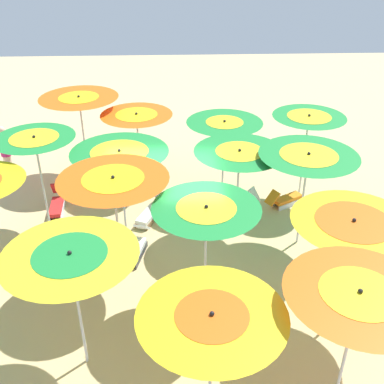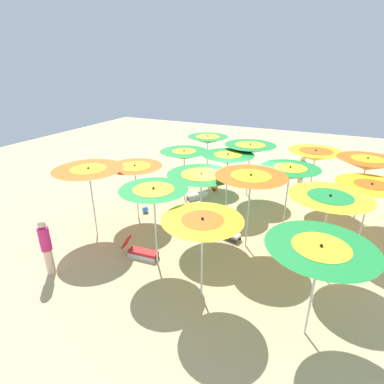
{
  "view_description": "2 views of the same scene",
  "coord_description": "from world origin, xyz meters",
  "px_view_note": "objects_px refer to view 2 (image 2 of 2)",
  "views": [
    {
      "loc": [
        0.3,
        -8.69,
        6.88
      ],
      "look_at": [
        0.73,
        1.68,
        0.83
      ],
      "focal_mm": 43.61,
      "sensor_mm": 36.0,
      "label": 1
    },
    {
      "loc": [
        -9.6,
        -2.69,
        5.67
      ],
      "look_at": [
        -0.84,
        1.42,
        1.57
      ],
      "focal_mm": 28.51,
      "sensor_mm": 36.0,
      "label": 2
    }
  ],
  "objects_px": {
    "beach_umbrella_0": "(320,255)",
    "lounger_4": "(141,251)",
    "beach_umbrella_4": "(202,225)",
    "lounger_0": "(189,219)",
    "beach_umbrella_10": "(228,159)",
    "beach_umbrella_12": "(89,174)",
    "beach_umbrella_8": "(154,195)",
    "beach_umbrella_11": "(250,149)",
    "beach_umbrella_3": "(366,164)",
    "beach_umbrella_1": "(329,202)",
    "beachgoer_0": "(46,246)",
    "beach_umbrella_6": "(290,173)",
    "lounger_1": "(199,194)",
    "beach_ball": "(145,209)",
    "beach_umbrella_13": "(135,170)",
    "beach_umbrella_15": "(208,140)",
    "beach_umbrella_9": "(201,180)",
    "beach_umbrella_7": "(315,156)",
    "lounger_2": "(225,232)",
    "lounger_3": "(213,185)",
    "beachgoer_1": "(301,175)",
    "beach_umbrella_5": "(250,182)",
    "beach_umbrella_2": "(371,189)"
  },
  "relations": [
    {
      "from": "beach_umbrella_13",
      "to": "beachgoer_1",
      "type": "relative_size",
      "value": 1.19
    },
    {
      "from": "beach_umbrella_10",
      "to": "beach_umbrella_15",
      "type": "distance_m",
      "value": 2.7
    },
    {
      "from": "beach_umbrella_13",
      "to": "beach_umbrella_9",
      "type": "bearing_deg",
      "value": -94.24
    },
    {
      "from": "beach_umbrella_5",
      "to": "beachgoer_1",
      "type": "height_order",
      "value": "beach_umbrella_5"
    },
    {
      "from": "beach_umbrella_1",
      "to": "beach_umbrella_11",
      "type": "relative_size",
      "value": 1.01
    },
    {
      "from": "beach_umbrella_3",
      "to": "beach_umbrella_6",
      "type": "relative_size",
      "value": 1.04
    },
    {
      "from": "beach_umbrella_12",
      "to": "lounger_2",
      "type": "bearing_deg",
      "value": -67.1
    },
    {
      "from": "lounger_0",
      "to": "lounger_1",
      "type": "xyz_separation_m",
      "value": [
        2.4,
        0.66,
        -0.0
      ]
    },
    {
      "from": "beach_umbrella_4",
      "to": "lounger_0",
      "type": "relative_size",
      "value": 1.79
    },
    {
      "from": "lounger_0",
      "to": "beach_umbrella_3",
      "type": "bearing_deg",
      "value": 52.77
    },
    {
      "from": "lounger_0",
      "to": "beach_umbrella_10",
      "type": "bearing_deg",
      "value": 95.62
    },
    {
      "from": "beach_umbrella_13",
      "to": "lounger_2",
      "type": "height_order",
      "value": "beach_umbrella_13"
    },
    {
      "from": "beach_umbrella_8",
      "to": "lounger_2",
      "type": "height_order",
      "value": "beach_umbrella_8"
    },
    {
      "from": "beach_umbrella_9",
      "to": "lounger_3",
      "type": "xyz_separation_m",
      "value": [
        4.31,
        1.24,
        -1.93
      ]
    },
    {
      "from": "beach_umbrella_3",
      "to": "lounger_4",
      "type": "distance_m",
      "value": 8.69
    },
    {
      "from": "beach_umbrella_8",
      "to": "beach_umbrella_10",
      "type": "distance_m",
      "value": 4.85
    },
    {
      "from": "beach_umbrella_1",
      "to": "lounger_0",
      "type": "bearing_deg",
      "value": 78.05
    },
    {
      "from": "beach_umbrella_10",
      "to": "beach_umbrella_11",
      "type": "relative_size",
      "value": 0.95
    },
    {
      "from": "beach_umbrella_6",
      "to": "beach_umbrella_7",
      "type": "relative_size",
      "value": 0.98
    },
    {
      "from": "beach_umbrella_9",
      "to": "beach_ball",
      "type": "bearing_deg",
      "value": 75.7
    },
    {
      "from": "beach_umbrella_9",
      "to": "lounger_0",
      "type": "xyz_separation_m",
      "value": [
        0.59,
        0.74,
        -1.93
      ]
    },
    {
      "from": "beach_umbrella_11",
      "to": "lounger_4",
      "type": "bearing_deg",
      "value": 164.82
    },
    {
      "from": "beach_umbrella_15",
      "to": "lounger_2",
      "type": "distance_m",
      "value": 5.59
    },
    {
      "from": "beach_umbrella_15",
      "to": "lounger_4",
      "type": "relative_size",
      "value": 2.03
    },
    {
      "from": "beach_umbrella_13",
      "to": "beach_umbrella_15",
      "type": "relative_size",
      "value": 0.89
    },
    {
      "from": "beach_umbrella_12",
      "to": "beachgoer_1",
      "type": "bearing_deg",
      "value": -41.93
    },
    {
      "from": "beach_umbrella_6",
      "to": "beachgoer_1",
      "type": "bearing_deg",
      "value": -1.84
    },
    {
      "from": "beach_umbrella_5",
      "to": "beach_umbrella_15",
      "type": "relative_size",
      "value": 1.04
    },
    {
      "from": "beach_umbrella_2",
      "to": "beach_umbrella_9",
      "type": "xyz_separation_m",
      "value": [
        -1.73,
        5.05,
        0.09
      ]
    },
    {
      "from": "beach_umbrella_0",
      "to": "beach_umbrella_8",
      "type": "distance_m",
      "value": 4.5
    },
    {
      "from": "beach_umbrella_13",
      "to": "lounger_2",
      "type": "bearing_deg",
      "value": -88.51
    },
    {
      "from": "beach_umbrella_12",
      "to": "lounger_3",
      "type": "xyz_separation_m",
      "value": [
        5.78,
        -2.18,
        -2.08
      ]
    },
    {
      "from": "beach_umbrella_15",
      "to": "beach_ball",
      "type": "relative_size",
      "value": 9.48
    },
    {
      "from": "beach_umbrella_11",
      "to": "beach_umbrella_4",
      "type": "bearing_deg",
      "value": -173.84
    },
    {
      "from": "beach_umbrella_10",
      "to": "beach_umbrella_12",
      "type": "height_order",
      "value": "beach_umbrella_12"
    },
    {
      "from": "beach_umbrella_4",
      "to": "beach_umbrella_6",
      "type": "xyz_separation_m",
      "value": [
        4.61,
        -1.3,
        0.03
      ]
    },
    {
      "from": "beach_umbrella_1",
      "to": "beachgoer_0",
      "type": "bearing_deg",
      "value": 115.76
    },
    {
      "from": "beach_umbrella_4",
      "to": "lounger_1",
      "type": "xyz_separation_m",
      "value": [
        5.79,
        2.64,
        -1.93
      ]
    },
    {
      "from": "beach_umbrella_11",
      "to": "beach_umbrella_13",
      "type": "distance_m",
      "value": 5.2
    },
    {
      "from": "beach_umbrella_0",
      "to": "beach_umbrella_10",
      "type": "height_order",
      "value": "beach_umbrella_0"
    },
    {
      "from": "beach_umbrella_3",
      "to": "beach_ball",
      "type": "relative_size",
      "value": 9.63
    },
    {
      "from": "beach_umbrella_12",
      "to": "lounger_1",
      "type": "distance_m",
      "value": 5.33
    },
    {
      "from": "beach_umbrella_9",
      "to": "lounger_2",
      "type": "bearing_deg",
      "value": -69.29
    },
    {
      "from": "beach_umbrella_13",
      "to": "beach_umbrella_15",
      "type": "bearing_deg",
      "value": -12.51
    },
    {
      "from": "beach_umbrella_0",
      "to": "lounger_4",
      "type": "relative_size",
      "value": 1.94
    },
    {
      "from": "beach_umbrella_8",
      "to": "lounger_0",
      "type": "bearing_deg",
      "value": 4.01
    },
    {
      "from": "beach_ball",
      "to": "lounger_1",
      "type": "bearing_deg",
      "value": -31.61
    },
    {
      "from": "beach_ball",
      "to": "beach_umbrella_6",
      "type": "bearing_deg",
      "value": -78.34
    },
    {
      "from": "lounger_2",
      "to": "beach_ball",
      "type": "relative_size",
      "value": 5.21
    },
    {
      "from": "beach_umbrella_4",
      "to": "lounger_0",
      "type": "bearing_deg",
      "value": 30.43
    }
  ]
}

